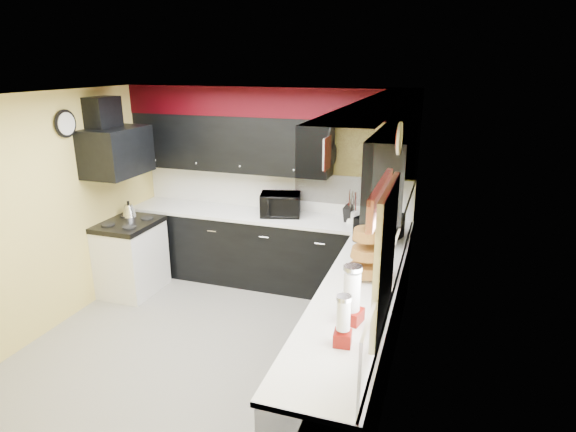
% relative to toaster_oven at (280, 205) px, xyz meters
% --- Properties ---
extents(ground, '(3.60, 3.60, 0.00)m').
position_rel_toaster_oven_xyz_m(ground, '(-0.20, -1.52, -1.08)').
color(ground, gray).
rests_on(ground, ground).
extents(wall_back, '(3.60, 0.06, 2.50)m').
position_rel_toaster_oven_xyz_m(wall_back, '(-0.20, 0.28, 0.17)').
color(wall_back, '#E0C666').
rests_on(wall_back, ground).
extents(wall_right, '(0.06, 3.60, 2.50)m').
position_rel_toaster_oven_xyz_m(wall_right, '(1.60, -1.52, 0.17)').
color(wall_right, '#E0C666').
rests_on(wall_right, ground).
extents(wall_left, '(0.06, 3.60, 2.50)m').
position_rel_toaster_oven_xyz_m(wall_left, '(-2.00, -1.52, 0.17)').
color(wall_left, '#E0C666').
rests_on(wall_left, ground).
extents(ceiling, '(3.60, 3.60, 0.06)m').
position_rel_toaster_oven_xyz_m(ceiling, '(-0.20, -1.52, 1.42)').
color(ceiling, white).
rests_on(ceiling, wall_back).
extents(cab_back, '(3.60, 0.60, 0.90)m').
position_rel_toaster_oven_xyz_m(cab_back, '(-0.20, -0.02, -0.63)').
color(cab_back, black).
rests_on(cab_back, ground).
extents(cab_right, '(0.60, 3.00, 0.90)m').
position_rel_toaster_oven_xyz_m(cab_right, '(1.30, -1.82, -0.63)').
color(cab_right, black).
rests_on(cab_right, ground).
extents(counter_back, '(3.62, 0.64, 0.04)m').
position_rel_toaster_oven_xyz_m(counter_back, '(-0.20, -0.02, -0.16)').
color(counter_back, white).
rests_on(counter_back, cab_back).
extents(counter_right, '(0.64, 3.02, 0.04)m').
position_rel_toaster_oven_xyz_m(counter_right, '(1.30, -1.82, -0.16)').
color(counter_right, white).
rests_on(counter_right, cab_right).
extents(splash_back, '(3.60, 0.02, 0.50)m').
position_rel_toaster_oven_xyz_m(splash_back, '(-0.20, 0.27, 0.11)').
color(splash_back, white).
rests_on(splash_back, counter_back).
extents(splash_right, '(0.02, 3.60, 0.50)m').
position_rel_toaster_oven_xyz_m(splash_right, '(1.59, -1.52, 0.11)').
color(splash_right, white).
rests_on(splash_right, counter_right).
extents(upper_back, '(2.60, 0.35, 0.70)m').
position_rel_toaster_oven_xyz_m(upper_back, '(-0.70, 0.10, 0.72)').
color(upper_back, black).
rests_on(upper_back, wall_back).
extents(upper_right, '(0.35, 1.80, 0.70)m').
position_rel_toaster_oven_xyz_m(upper_right, '(1.43, -0.62, 0.72)').
color(upper_right, black).
rests_on(upper_right, wall_right).
extents(soffit_back, '(3.60, 0.36, 0.35)m').
position_rel_toaster_oven_xyz_m(soffit_back, '(-0.20, 0.10, 1.24)').
color(soffit_back, black).
rests_on(soffit_back, wall_back).
extents(soffit_right, '(0.36, 3.24, 0.35)m').
position_rel_toaster_oven_xyz_m(soffit_right, '(1.42, -1.70, 1.24)').
color(soffit_right, black).
rests_on(soffit_right, wall_right).
extents(stove, '(0.60, 0.75, 0.86)m').
position_rel_toaster_oven_xyz_m(stove, '(-1.70, -0.77, -0.65)').
color(stove, white).
rests_on(stove, ground).
extents(cooktop, '(0.62, 0.77, 0.06)m').
position_rel_toaster_oven_xyz_m(cooktop, '(-1.70, -0.77, -0.19)').
color(cooktop, black).
rests_on(cooktop, stove).
extents(hood, '(0.50, 0.78, 0.55)m').
position_rel_toaster_oven_xyz_m(hood, '(-1.75, -0.77, 0.70)').
color(hood, black).
rests_on(hood, wall_left).
extents(hood_duct, '(0.24, 0.40, 0.40)m').
position_rel_toaster_oven_xyz_m(hood_duct, '(-1.88, -0.77, 1.12)').
color(hood_duct, black).
rests_on(hood_duct, wall_left).
extents(window, '(0.03, 0.86, 0.96)m').
position_rel_toaster_oven_xyz_m(window, '(1.59, -2.42, 0.47)').
color(window, white).
rests_on(window, wall_right).
extents(valance, '(0.04, 0.88, 0.20)m').
position_rel_toaster_oven_xyz_m(valance, '(1.53, -2.42, 0.87)').
color(valance, red).
rests_on(valance, wall_right).
extents(pan_top, '(0.03, 0.22, 0.40)m').
position_rel_toaster_oven_xyz_m(pan_top, '(0.62, 0.03, 0.92)').
color(pan_top, black).
rests_on(pan_top, upper_back).
extents(pan_mid, '(0.03, 0.28, 0.46)m').
position_rel_toaster_oven_xyz_m(pan_mid, '(0.62, -0.10, 0.67)').
color(pan_mid, black).
rests_on(pan_mid, upper_back).
extents(pan_low, '(0.03, 0.24, 0.42)m').
position_rel_toaster_oven_xyz_m(pan_low, '(0.62, 0.16, 0.64)').
color(pan_low, black).
rests_on(pan_low, upper_back).
extents(cut_board, '(0.03, 0.26, 0.35)m').
position_rel_toaster_oven_xyz_m(cut_board, '(0.63, -0.22, 0.72)').
color(cut_board, white).
rests_on(cut_board, upper_back).
extents(baskets, '(0.27, 0.27, 0.50)m').
position_rel_toaster_oven_xyz_m(baskets, '(1.32, -1.47, 0.10)').
color(baskets, brown).
rests_on(baskets, upper_right).
extents(clock, '(0.03, 0.30, 0.30)m').
position_rel_toaster_oven_xyz_m(clock, '(-1.97, -1.27, 1.07)').
color(clock, black).
rests_on(clock, wall_left).
extents(deco_plate, '(0.03, 0.24, 0.24)m').
position_rel_toaster_oven_xyz_m(deco_plate, '(1.57, -1.87, 1.17)').
color(deco_plate, white).
rests_on(deco_plate, wall_right).
extents(toaster_oven, '(0.57, 0.51, 0.28)m').
position_rel_toaster_oven_xyz_m(toaster_oven, '(0.00, 0.00, 0.00)').
color(toaster_oven, black).
rests_on(toaster_oven, counter_back).
extents(microwave, '(0.51, 0.60, 0.28)m').
position_rel_toaster_oven_xyz_m(microwave, '(1.29, -0.49, -0.00)').
color(microwave, black).
rests_on(microwave, counter_right).
extents(utensil_crock, '(0.18, 0.18, 0.15)m').
position_rel_toaster_oven_xyz_m(utensil_crock, '(0.90, 0.01, -0.07)').
color(utensil_crock, white).
rests_on(utensil_crock, counter_back).
extents(knife_block, '(0.12, 0.15, 0.21)m').
position_rel_toaster_oven_xyz_m(knife_block, '(0.87, 0.01, -0.04)').
color(knife_block, black).
rests_on(knife_block, counter_back).
extents(kettle, '(0.22, 0.22, 0.16)m').
position_rel_toaster_oven_xyz_m(kettle, '(-1.81, -0.58, -0.08)').
color(kettle, '#B4B4B8').
rests_on(kettle, cooktop).
extents(dispenser_a, '(0.19, 0.19, 0.43)m').
position_rel_toaster_oven_xyz_m(dispenser_a, '(1.35, -2.28, 0.07)').
color(dispenser_a, '#5D160A').
rests_on(dispenser_a, counter_right).
extents(dispenser_b, '(0.13, 0.13, 0.32)m').
position_rel_toaster_oven_xyz_m(dispenser_b, '(1.35, -2.60, 0.02)').
color(dispenser_b, '#68030C').
rests_on(dispenser_b, counter_right).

